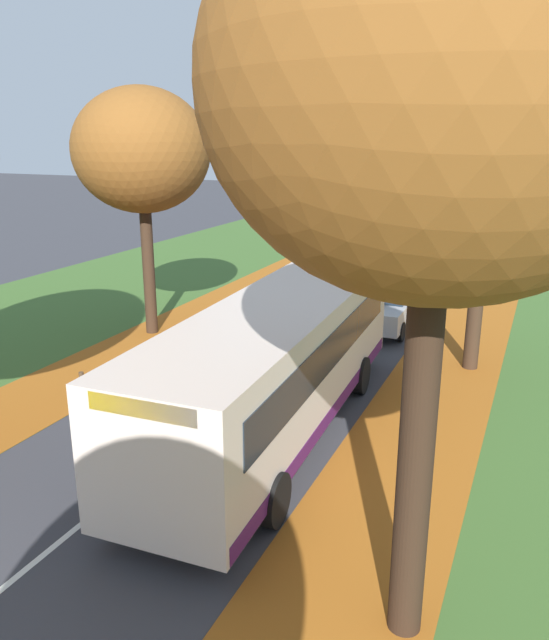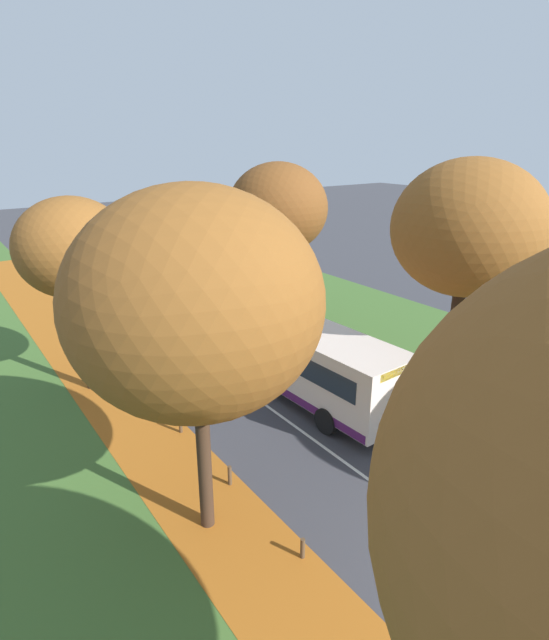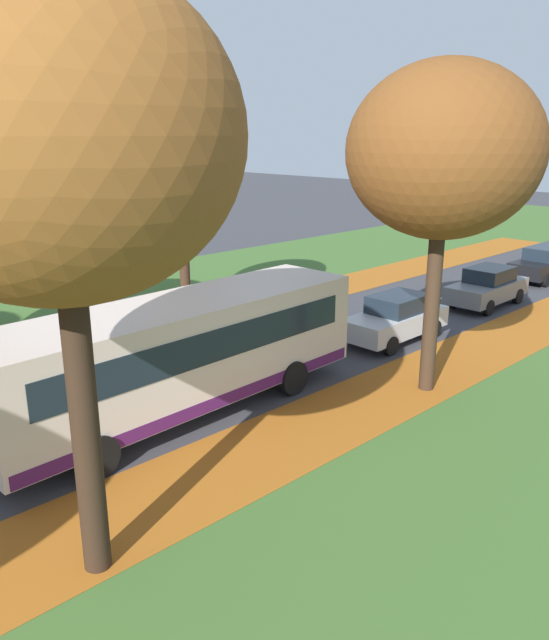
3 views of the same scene
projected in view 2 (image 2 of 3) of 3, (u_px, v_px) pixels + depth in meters
The scene contains 17 objects.
leaf_litter_left at pixel (125, 409), 19.23m from camera, with size 2.80×60.00×0.00m, color #9E5619.
grass_verge_right at pixel (306, 304), 31.35m from camera, with size 12.00×90.00×0.01m, color #3D6028.
leaf_litter_right at pixel (310, 353), 24.25m from camera, with size 2.80×60.00×0.00m, color #9E5619.
road_centre_line at pixel (170, 336), 26.32m from camera, with size 0.12×80.00×0.01m, color silver.
tree_left_near at pixel (195, 303), 11.37m from camera, with size 5.96×5.96×9.00m.
tree_left_mid at pixel (73, 249), 18.90m from camera, with size 4.29×4.29×7.86m.
tree_right_near at pixel (468, 229), 17.03m from camera, with size 5.22×5.22×9.30m.
tree_right_mid at pixel (278, 209), 24.95m from camera, with size 5.00×5.00×8.79m.
bollard_third at pixel (303, 548), 12.35m from camera, with size 0.12×0.12×0.58m, color #4C3823.
bollard_fourth at pixel (230, 476), 14.96m from camera, with size 0.12×0.12×0.65m, color #4C3823.
bollard_fifth at pixel (180, 424), 17.61m from camera, with size 0.12×0.12×0.70m, color #4C3823.
bollard_sixth at pixel (143, 388), 20.26m from camera, with size 0.12×0.12×0.59m, color #4C3823.
bus at pixel (294, 352), 20.20m from camera, with size 2.95×10.49×2.98m.
car_silver_lead at pixel (200, 313), 27.39m from camera, with size 1.81×4.21×1.62m.
car_grey_following at pixel (152, 286), 32.37m from camera, with size 1.83×4.22×1.62m.
car_black_third_in_line at pixel (113, 267), 37.01m from camera, with size 1.80×4.21×1.62m.
car_blue_fourth_in_line at pixel (90, 250), 42.60m from camera, with size 1.86×4.24×1.62m.
Camera 2 is at (-9.72, -3.08, 9.86)m, focal length 28.00 mm.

